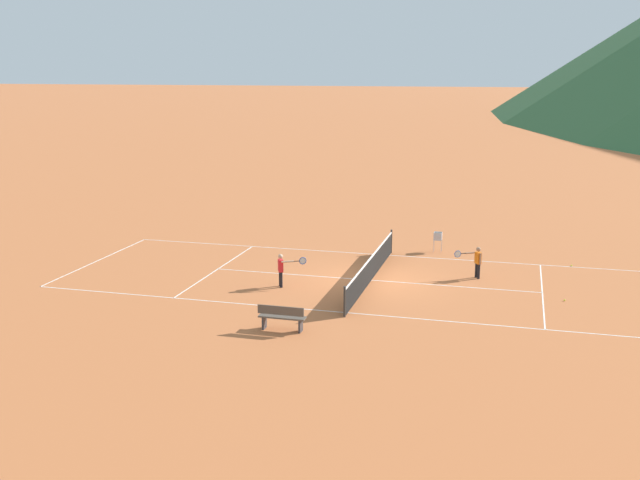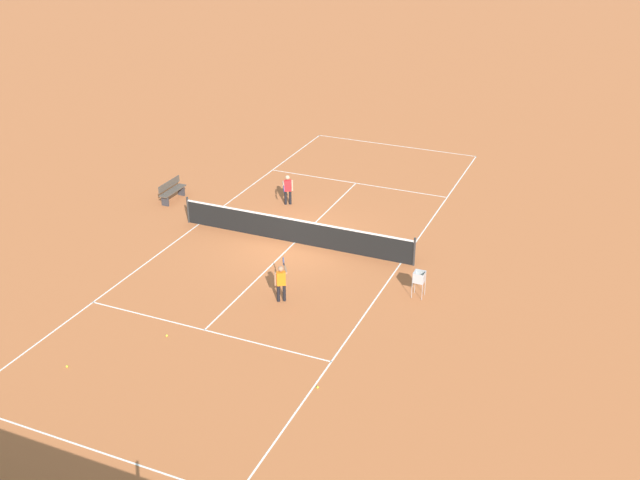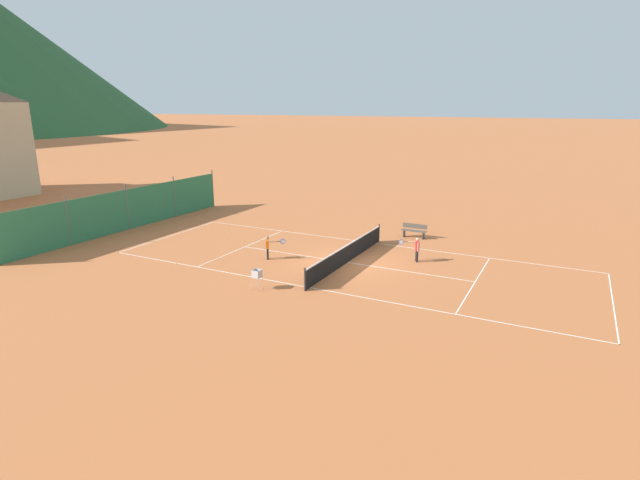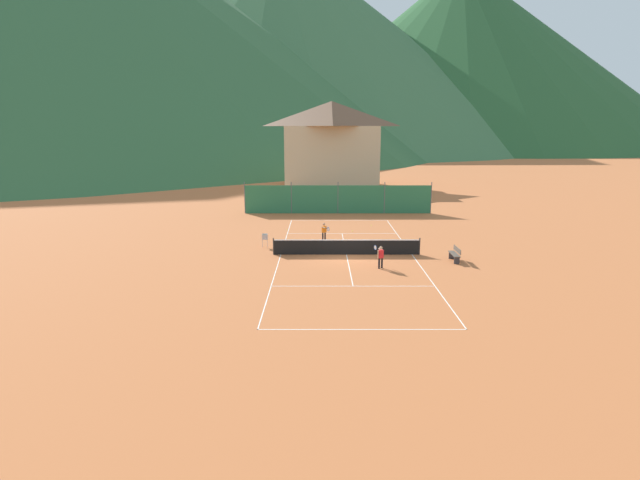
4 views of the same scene
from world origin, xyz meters
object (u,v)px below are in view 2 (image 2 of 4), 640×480
object	(u,v)px
tennis_ball_service_box	(167,336)
tennis_ball_far_corner	(67,366)
tennis_ball_alley_right	(318,387)
courtside_bench	(172,190)
ball_hopper	(419,278)
tennis_net	(294,230)
player_far_baseline	(281,280)
player_near_baseline	(288,188)

from	to	relation	value
tennis_ball_service_box	tennis_ball_far_corner	world-z (taller)	same
tennis_ball_alley_right	courtside_bench	size ratio (longest dim) A/B	0.04
ball_hopper	courtside_bench	world-z (taller)	ball_hopper
tennis_net	tennis_ball_far_corner	size ratio (longest dim) A/B	139.09
tennis_ball_alley_right	ball_hopper	size ratio (longest dim) A/B	0.07
tennis_ball_alley_right	tennis_ball_far_corner	bearing A→B (deg)	15.51
tennis_ball_service_box	courtside_bench	xyz separation A→B (m)	(5.50, -8.74, 0.42)
player_far_baseline	courtside_bench	xyz separation A→B (m)	(7.70, -5.52, -0.28)
ball_hopper	player_near_baseline	bearing A→B (deg)	-35.69
player_far_baseline	tennis_ball_alley_right	xyz separation A→B (m)	(-2.86, 3.73, -0.70)
tennis_net	player_far_baseline	bearing A→B (deg)	109.11
tennis_net	tennis_ball_service_box	distance (m)	7.20
tennis_ball_alley_right	tennis_ball_far_corner	xyz separation A→B (m)	(6.73, 1.87, 0.00)
tennis_net	courtside_bench	size ratio (longest dim) A/B	6.12
tennis_ball_alley_right	courtside_bench	world-z (taller)	courtside_bench
ball_hopper	courtside_bench	distance (m)	12.18
tennis_ball_alley_right	tennis_ball_service_box	world-z (taller)	same
player_near_baseline	tennis_ball_alley_right	world-z (taller)	player_near_baseline
tennis_net	ball_hopper	distance (m)	5.65
tennis_ball_far_corner	ball_hopper	world-z (taller)	ball_hopper
player_far_baseline	courtside_bench	bearing A→B (deg)	-35.62
tennis_ball_far_corner	courtside_bench	bearing A→B (deg)	-70.96
tennis_ball_alley_right	ball_hopper	bearing A→B (deg)	-100.73
tennis_net	courtside_bench	world-z (taller)	tennis_net
player_near_baseline	tennis_ball_service_box	distance (m)	10.28
tennis_ball_far_corner	courtside_bench	distance (m)	11.76
player_near_baseline	tennis_ball_far_corner	bearing A→B (deg)	86.50
player_far_baseline	courtside_bench	distance (m)	9.48
player_far_baseline	tennis_ball_service_box	bearing A→B (deg)	55.66
tennis_net	ball_hopper	bearing A→B (deg)	159.55
tennis_ball_alley_right	tennis_ball_far_corner	distance (m)	6.98
player_near_baseline	ball_hopper	bearing A→B (deg)	144.31
tennis_ball_alley_right	courtside_bench	xyz separation A→B (m)	(10.56, -9.25, 0.42)
tennis_ball_service_box	courtside_bench	distance (m)	10.33
tennis_ball_service_box	ball_hopper	bearing A→B (deg)	-139.91
player_far_baseline	tennis_net	bearing A→B (deg)	-70.89
player_far_baseline	tennis_ball_far_corner	size ratio (longest dim) A/B	18.96
ball_hopper	tennis_ball_alley_right	bearing A→B (deg)	79.27
tennis_ball_service_box	player_far_baseline	bearing A→B (deg)	-124.34
courtside_bench	player_near_baseline	bearing A→B (deg)	-162.18
player_near_baseline	ball_hopper	xyz separation A→B (m)	(-7.03, 5.05, -0.08)
tennis_net	player_near_baseline	size ratio (longest dim) A/B	7.23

